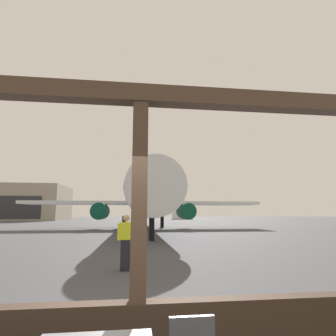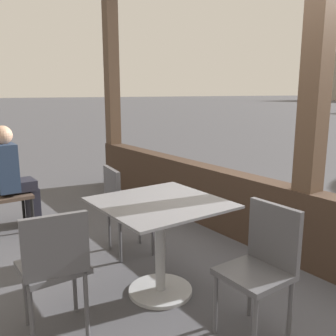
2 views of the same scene
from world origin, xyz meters
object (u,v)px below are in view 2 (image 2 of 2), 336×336
cafe_chair_window_right (54,262)px  seated_passenger (12,174)px  cafe_chair_window_left (122,203)px  dining_table (160,235)px  cafe_chair_aisle_left (263,259)px  lounge_bench (8,199)px

cafe_chair_window_right → seated_passenger: size_ratio=0.72×
cafe_chair_window_left → seated_passenger: seated_passenger is taller
dining_table → cafe_chair_aisle_left: cafe_chair_aisle_left is taller
cafe_chair_window_left → lounge_bench: (-1.37, -0.78, -0.16)m
cafe_chair_window_right → cafe_chair_aisle_left: size_ratio=1.00×
cafe_chair_window_left → cafe_chair_window_right: size_ratio=1.00×
seated_passenger → lounge_bench: bearing=-77.2°
cafe_chair_aisle_left → lounge_bench: bearing=-162.6°
cafe_chair_window_right → seated_passenger: seated_passenger is taller
cafe_chair_window_left → lounge_bench: bearing=-150.4°
dining_table → seated_passenger: (-2.21, -0.60, 0.17)m
lounge_bench → cafe_chair_window_left: bearing=29.6°
cafe_chair_window_left → lounge_bench: 1.58m
dining_table → seated_passenger: 2.29m
cafe_chair_aisle_left → seated_passenger: bearing=-163.9°
lounge_bench → seated_passenger: bearing=102.8°
dining_table → cafe_chair_window_left: 0.83m
cafe_chair_window_left → cafe_chair_aisle_left: bearing=5.7°
cafe_chair_window_left → cafe_chair_aisle_left: size_ratio=1.00×
dining_table → cafe_chair_window_right: (0.08, -0.87, 0.04)m
cafe_chair_window_right → cafe_chair_aisle_left: 1.35m
dining_table → lounge_bench: size_ratio=1.91×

